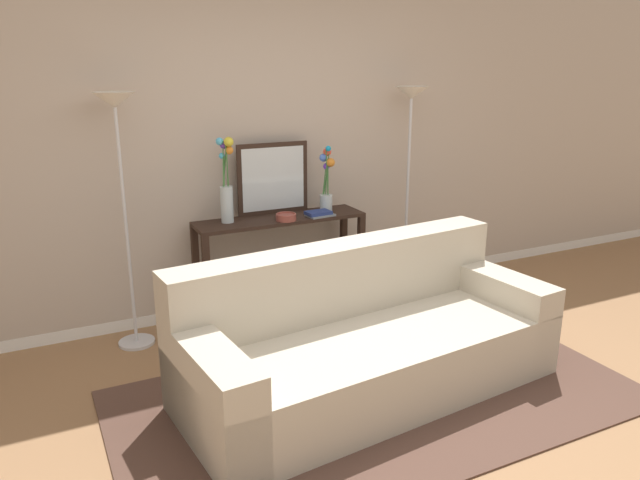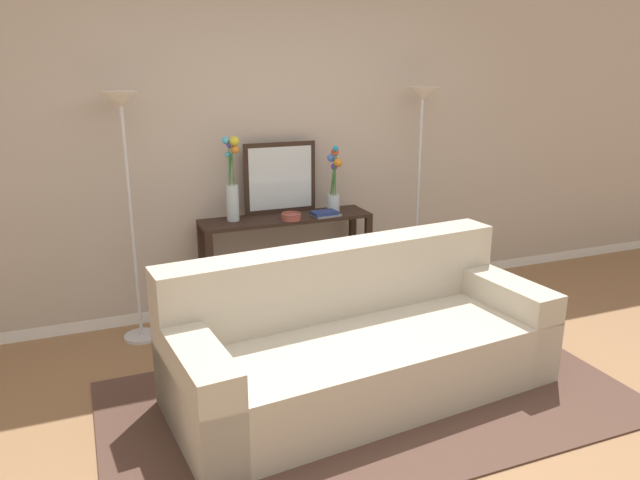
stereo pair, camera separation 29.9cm
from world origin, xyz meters
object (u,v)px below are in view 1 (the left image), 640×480
at_px(book_stack, 319,214).
at_px(book_row_under_console, 236,317).
at_px(console_table, 281,249).
at_px(wall_mirror, 273,179).
at_px(fruit_bowl, 286,217).
at_px(vase_short_flowers, 327,183).
at_px(floor_lamp_right, 410,134).
at_px(couch, 365,342).
at_px(vase_tall_flowers, 227,187).
at_px(floor_lamp_left, 119,151).

relative_size(book_stack, book_row_under_console, 0.73).
height_order(console_table, book_stack, book_stack).
bearing_deg(wall_mirror, fruit_bowl, -89.92).
bearing_deg(vase_short_flowers, console_table, -176.35).
bearing_deg(fruit_bowl, floor_lamp_right, 4.67).
bearing_deg(couch, vase_tall_flowers, 108.37).
height_order(floor_lamp_right, fruit_bowl, floor_lamp_right).
height_order(console_table, wall_mirror, wall_mirror).
bearing_deg(book_row_under_console, console_table, -0.00).
bearing_deg(console_table, book_stack, -18.97).
relative_size(couch, floor_lamp_right, 1.36).
xyz_separation_m(vase_tall_flowers, book_row_under_console, (0.01, -0.04, -1.04)).
bearing_deg(vase_tall_flowers, console_table, -5.62).
xyz_separation_m(couch, floor_lamp_right, (1.15, 1.28, 1.11)).
bearing_deg(book_row_under_console, fruit_bowl, -14.73).
height_order(fruit_bowl, book_stack, fruit_bowl).
distance_m(vase_tall_flowers, vase_short_flowers, 0.83).
distance_m(vase_short_flowers, book_row_under_console, 1.29).
bearing_deg(wall_mirror, floor_lamp_right, -7.42).
bearing_deg(floor_lamp_right, floor_lamp_left, 180.00).
distance_m(vase_tall_flowers, book_row_under_console, 1.04).
xyz_separation_m(couch, book_stack, (0.26, 1.18, 0.54)).
height_order(floor_lamp_right, vase_tall_flowers, floor_lamp_right).
relative_size(wall_mirror, vase_tall_flowers, 0.91).
bearing_deg(vase_short_flowers, floor_lamp_right, -2.74).
bearing_deg(vase_tall_flowers, book_row_under_console, -70.06).
distance_m(couch, wall_mirror, 1.64).
distance_m(wall_mirror, vase_short_flowers, 0.43).
bearing_deg(book_row_under_console, wall_mirror, 19.69).
xyz_separation_m(console_table, floor_lamp_right, (1.18, -0.01, 0.85)).
distance_m(floor_lamp_right, book_stack, 1.06).
height_order(vase_tall_flowers, book_row_under_console, vase_tall_flowers).
distance_m(console_table, book_stack, 0.41).
relative_size(couch, vase_tall_flowers, 3.79).
bearing_deg(floor_lamp_left, wall_mirror, 7.46).
distance_m(vase_short_flowers, fruit_bowl, 0.48).
xyz_separation_m(couch, fruit_bowl, (-0.02, 1.18, 0.54)).
bearing_deg(floor_lamp_right, vase_tall_flowers, 178.20).
xyz_separation_m(vase_short_flowers, book_stack, (-0.13, -0.13, -0.21)).
relative_size(wall_mirror, vase_short_flowers, 1.10).
height_order(floor_lamp_left, book_row_under_console, floor_lamp_left).
bearing_deg(floor_lamp_left, floor_lamp_right, 0.00).
bearing_deg(vase_short_flowers, fruit_bowl, -162.31).
distance_m(console_table, floor_lamp_right, 1.45).
height_order(console_table, floor_lamp_right, floor_lamp_right).
bearing_deg(fruit_bowl, wall_mirror, 90.08).
bearing_deg(book_stack, book_row_under_console, 171.71).
distance_m(vase_tall_flowers, book_stack, 0.76).
bearing_deg(wall_mirror, floor_lamp_left, -172.54).
height_order(wall_mirror, book_stack, wall_mirror).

